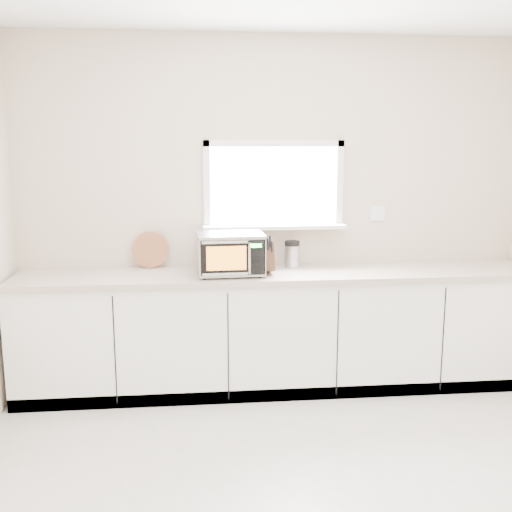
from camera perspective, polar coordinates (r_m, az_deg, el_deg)
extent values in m
cube|color=beige|center=(4.76, 1.66, 4.36)|extent=(4.00, 0.02, 2.70)
cube|color=white|center=(4.73, 1.70, 6.74)|extent=(1.00, 0.02, 0.60)
cube|color=white|center=(4.70, 1.78, 2.80)|extent=(1.12, 0.16, 0.03)
cube|color=white|center=(4.71, 1.74, 10.68)|extent=(1.10, 0.04, 0.05)
cube|color=white|center=(4.75, 1.70, 2.82)|extent=(1.10, 0.04, 0.05)
cube|color=white|center=(4.68, -4.71, 6.67)|extent=(0.05, 0.04, 0.70)
cube|color=white|center=(4.81, 7.97, 6.71)|extent=(0.05, 0.04, 0.70)
cube|color=white|center=(4.94, 11.52, 4.02)|extent=(0.12, 0.01, 0.12)
cube|color=white|center=(4.66, 2.08, -7.24)|extent=(3.92, 0.60, 0.88)
cube|color=#BFAD9E|center=(4.53, 2.14, -1.74)|extent=(3.92, 0.64, 0.04)
cylinder|color=black|center=(4.29, -4.92, -2.13)|extent=(0.02, 0.02, 0.01)
cylinder|color=black|center=(4.57, -5.15, -1.34)|extent=(0.02, 0.02, 0.01)
cylinder|color=black|center=(4.33, 0.40, -1.96)|extent=(0.02, 0.02, 0.01)
cylinder|color=black|center=(4.61, -0.15, -1.19)|extent=(0.02, 0.02, 0.01)
cube|color=#ACAFB4|center=(4.41, -2.46, 0.27)|extent=(0.49, 0.39, 0.29)
cube|color=black|center=(4.23, -2.20, -0.19)|extent=(0.46, 0.03, 0.25)
cube|color=orange|center=(4.22, -2.83, -0.22)|extent=(0.28, 0.02, 0.17)
cylinder|color=silver|center=(4.22, -0.61, -0.21)|extent=(0.02, 0.02, 0.22)
cube|color=black|center=(4.24, -0.01, -0.14)|extent=(0.11, 0.01, 0.25)
cube|color=#19FF33|center=(4.22, 0.00, 1.00)|extent=(0.08, 0.01, 0.03)
cube|color=silver|center=(4.39, -2.48, 2.16)|extent=(0.49, 0.39, 0.01)
cube|color=#483019|center=(4.44, 0.93, -0.14)|extent=(0.12, 0.21, 0.24)
cube|color=black|center=(4.37, 0.74, 0.99)|extent=(0.02, 0.04, 0.09)
cube|color=black|center=(4.38, 1.10, 1.13)|extent=(0.02, 0.04, 0.09)
cube|color=black|center=(4.39, 1.45, 0.90)|extent=(0.02, 0.04, 0.09)
cube|color=black|center=(4.37, 0.92, 1.36)|extent=(0.02, 0.04, 0.09)
cube|color=black|center=(4.38, 1.34, 1.38)|extent=(0.02, 0.04, 0.09)
cylinder|color=#A35D3F|center=(4.72, -10.03, 0.59)|extent=(0.28, 0.07, 0.28)
cylinder|color=#ACAFB4|center=(4.69, 3.46, -0.03)|extent=(0.14, 0.14, 0.17)
cylinder|color=black|center=(4.67, 3.47, 1.25)|extent=(0.14, 0.14, 0.04)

